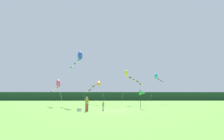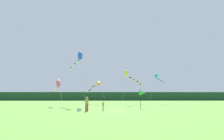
{
  "view_description": "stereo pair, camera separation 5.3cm",
  "coord_description": "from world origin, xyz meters",
  "px_view_note": "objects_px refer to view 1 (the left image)",
  "views": [
    {
      "loc": [
        -0.42,
        -21.99,
        1.93
      ],
      "look_at": [
        0.0,
        6.0,
        6.31
      ],
      "focal_mm": 26.3,
      "sensor_mm": 36.0,
      "label": 1
    },
    {
      "loc": [
        -0.36,
        -21.99,
        1.93
      ],
      "look_at": [
        0.0,
        6.0,
        6.31
      ],
      "focal_mm": 26.3,
      "sensor_mm": 36.0,
      "label": 2
    }
  ],
  "objects_px": {
    "kite_rainbow": "(58,84)",
    "kite_orange": "(97,84)",
    "cooler_box": "(79,109)",
    "kite_blue": "(79,58)",
    "kite_cyan": "(157,77)",
    "banner_flag_pole": "(143,93)",
    "person_child": "(103,105)",
    "kite_yellow": "(129,76)",
    "person_adult": "(87,103)"
  },
  "relations": [
    {
      "from": "kite_rainbow",
      "to": "kite_orange",
      "type": "xyz_separation_m",
      "value": [
        6.25,
        7.89,
        0.59
      ]
    },
    {
      "from": "cooler_box",
      "to": "kite_rainbow",
      "type": "relative_size",
      "value": 0.09
    },
    {
      "from": "kite_blue",
      "to": "kite_cyan",
      "type": "height_order",
      "value": "kite_blue"
    },
    {
      "from": "banner_flag_pole",
      "to": "kite_rainbow",
      "type": "distance_m",
      "value": 15.03
    },
    {
      "from": "person_child",
      "to": "kite_rainbow",
      "type": "relative_size",
      "value": 0.2
    },
    {
      "from": "cooler_box",
      "to": "kite_rainbow",
      "type": "bearing_deg",
      "value": 123.75
    },
    {
      "from": "banner_flag_pole",
      "to": "kite_yellow",
      "type": "xyz_separation_m",
      "value": [
        -0.58,
        11.15,
        3.9
      ]
    },
    {
      "from": "cooler_box",
      "to": "kite_yellow",
      "type": "bearing_deg",
      "value": 60.16
    },
    {
      "from": "kite_yellow",
      "to": "kite_rainbow",
      "type": "bearing_deg",
      "value": -156.07
    },
    {
      "from": "kite_rainbow",
      "to": "kite_orange",
      "type": "bearing_deg",
      "value": 51.64
    },
    {
      "from": "person_child",
      "to": "banner_flag_pole",
      "type": "relative_size",
      "value": 0.43
    },
    {
      "from": "person_adult",
      "to": "person_child",
      "type": "bearing_deg",
      "value": 20.55
    },
    {
      "from": "person_child",
      "to": "kite_blue",
      "type": "distance_m",
      "value": 12.45
    },
    {
      "from": "person_child",
      "to": "kite_rainbow",
      "type": "distance_m",
      "value": 11.8
    },
    {
      "from": "kite_blue",
      "to": "banner_flag_pole",
      "type": "bearing_deg",
      "value": -27.84
    },
    {
      "from": "banner_flag_pole",
      "to": "kite_cyan",
      "type": "height_order",
      "value": "kite_cyan"
    },
    {
      "from": "cooler_box",
      "to": "kite_yellow",
      "type": "xyz_separation_m",
      "value": [
        8.04,
        14.02,
        6.02
      ]
    },
    {
      "from": "person_child",
      "to": "kite_orange",
      "type": "relative_size",
      "value": 0.13
    },
    {
      "from": "cooler_box",
      "to": "banner_flag_pole",
      "type": "bearing_deg",
      "value": 18.44
    },
    {
      "from": "banner_flag_pole",
      "to": "kite_blue",
      "type": "relative_size",
      "value": 0.29
    },
    {
      "from": "kite_orange",
      "to": "kite_cyan",
      "type": "height_order",
      "value": "kite_cyan"
    },
    {
      "from": "kite_rainbow",
      "to": "person_adult",
      "type": "bearing_deg",
      "value": -52.81
    },
    {
      "from": "kite_rainbow",
      "to": "kite_blue",
      "type": "bearing_deg",
      "value": 5.81
    },
    {
      "from": "person_child",
      "to": "banner_flag_pole",
      "type": "distance_m",
      "value": 6.36
    },
    {
      "from": "person_adult",
      "to": "cooler_box",
      "type": "relative_size",
      "value": 3.29
    },
    {
      "from": "person_child",
      "to": "kite_orange",
      "type": "xyz_separation_m",
      "value": [
        -2.13,
        15.53,
        3.85
      ]
    },
    {
      "from": "cooler_box",
      "to": "kite_yellow",
      "type": "distance_m",
      "value": 17.25
    },
    {
      "from": "person_adult",
      "to": "kite_yellow",
      "type": "distance_m",
      "value": 16.83
    },
    {
      "from": "kite_rainbow",
      "to": "kite_blue",
      "type": "relative_size",
      "value": 0.62
    },
    {
      "from": "kite_blue",
      "to": "kite_yellow",
      "type": "relative_size",
      "value": 1.36
    },
    {
      "from": "person_child",
      "to": "cooler_box",
      "type": "xyz_separation_m",
      "value": [
        -2.99,
        -0.42,
        -0.47
      ]
    },
    {
      "from": "kite_orange",
      "to": "kite_cyan",
      "type": "distance_m",
      "value": 14.3
    },
    {
      "from": "kite_rainbow",
      "to": "kite_blue",
      "type": "height_order",
      "value": "kite_blue"
    },
    {
      "from": "kite_blue",
      "to": "kite_orange",
      "type": "bearing_deg",
      "value": 70.05
    },
    {
      "from": "kite_cyan",
      "to": "banner_flag_pole",
      "type": "bearing_deg",
      "value": -114.08
    },
    {
      "from": "cooler_box",
      "to": "kite_cyan",
      "type": "distance_m",
      "value": 23.58
    },
    {
      "from": "person_child",
      "to": "banner_flag_pole",
      "type": "xyz_separation_m",
      "value": [
        5.63,
        2.45,
        1.65
      ]
    },
    {
      "from": "person_child",
      "to": "kite_cyan",
      "type": "xyz_separation_m",
      "value": [
        12.01,
        16.72,
        5.63
      ]
    },
    {
      "from": "person_adult",
      "to": "kite_yellow",
      "type": "bearing_deg",
      "value": 63.79
    },
    {
      "from": "banner_flag_pole",
      "to": "kite_cyan",
      "type": "bearing_deg",
      "value": 65.92
    },
    {
      "from": "person_adult",
      "to": "kite_cyan",
      "type": "xyz_separation_m",
      "value": [
        14.02,
        17.47,
        5.31
      ]
    },
    {
      "from": "kite_cyan",
      "to": "person_child",
      "type": "bearing_deg",
      "value": -125.69
    },
    {
      "from": "kite_yellow",
      "to": "person_adult",
      "type": "bearing_deg",
      "value": -116.21
    },
    {
      "from": "person_adult",
      "to": "banner_flag_pole",
      "type": "distance_m",
      "value": 8.39
    },
    {
      "from": "person_adult",
      "to": "banner_flag_pole",
      "type": "bearing_deg",
      "value": 22.74
    },
    {
      "from": "banner_flag_pole",
      "to": "kite_rainbow",
      "type": "bearing_deg",
      "value": 159.68
    },
    {
      "from": "person_adult",
      "to": "kite_blue",
      "type": "bearing_deg",
      "value": 108.09
    },
    {
      "from": "kite_cyan",
      "to": "kite_yellow",
      "type": "height_order",
      "value": "kite_yellow"
    },
    {
      "from": "person_adult",
      "to": "kite_yellow",
      "type": "height_order",
      "value": "kite_yellow"
    },
    {
      "from": "kite_rainbow",
      "to": "kite_blue",
      "type": "xyz_separation_m",
      "value": [
        3.51,
        0.36,
        4.95
      ]
    }
  ]
}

